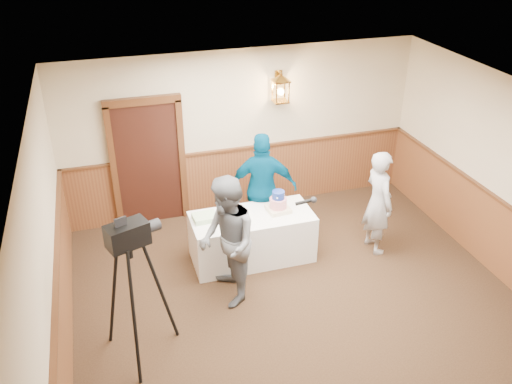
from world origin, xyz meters
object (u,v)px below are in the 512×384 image
at_px(sheet_cake_green, 205,217).
at_px(tv_camera_rig, 136,299).
at_px(sheet_cake_yellow, 234,217).
at_px(baker, 378,202).
at_px(display_table, 252,237).
at_px(assistant_p, 263,188).
at_px(interviewer, 227,242).
at_px(tiered_cake, 278,203).

distance_m(sheet_cake_green, tv_camera_rig, 1.94).
xyz_separation_m(sheet_cake_yellow, baker, (2.16, -0.29, 0.04)).
height_order(display_table, sheet_cake_green, sheet_cake_green).
bearing_deg(assistant_p, interviewer, 70.40).
relative_size(display_table, assistant_p, 1.00).
relative_size(baker, tv_camera_rig, 0.91).
distance_m(baker, assistant_p, 1.76).
height_order(sheet_cake_green, baker, baker).
bearing_deg(baker, interviewer, 97.67).
bearing_deg(assistant_p, tiered_cake, 115.40).
height_order(tiered_cake, tv_camera_rig, tv_camera_rig).
xyz_separation_m(sheet_cake_green, baker, (2.58, -0.40, 0.04)).
bearing_deg(baker, display_table, 77.00).
distance_m(interviewer, assistant_p, 1.58).
bearing_deg(tv_camera_rig, interviewer, 8.50).
bearing_deg(display_table, sheet_cake_yellow, -176.90).
bearing_deg(tiered_cake, display_table, -177.21).
relative_size(tiered_cake, sheet_cake_yellow, 0.93).
height_order(display_table, tiered_cake, tiered_cake).
bearing_deg(sheet_cake_green, assistant_p, 22.01).
relative_size(baker, assistant_p, 0.92).
xyz_separation_m(interviewer, tv_camera_rig, (-1.25, -0.68, -0.09)).
xyz_separation_m(display_table, tv_camera_rig, (-1.83, -1.48, 0.45)).
distance_m(interviewer, tv_camera_rig, 1.43).
relative_size(sheet_cake_yellow, tv_camera_rig, 0.20).
xyz_separation_m(tiered_cake, sheet_cake_green, (-1.10, 0.07, -0.09)).
xyz_separation_m(sheet_cake_yellow, tv_camera_rig, (-1.56, -1.47, 0.03)).
distance_m(display_table, sheet_cake_yellow, 0.49).
height_order(baker, assistant_p, assistant_p).
bearing_deg(tv_camera_rig, tiered_cake, 13.94).
height_order(display_table, sheet_cake_yellow, sheet_cake_yellow).
relative_size(sheet_cake_yellow, interviewer, 0.20).
distance_m(sheet_cake_yellow, interviewer, 0.86).
bearing_deg(tiered_cake, sheet_cake_yellow, -177.08).
bearing_deg(display_table, tv_camera_rig, -140.94).
height_order(sheet_cake_green, interviewer, interviewer).
bearing_deg(tv_camera_rig, sheet_cake_green, 34.08).
distance_m(sheet_cake_green, assistant_p, 1.10).
bearing_deg(sheet_cake_yellow, sheet_cake_green, 166.10).
height_order(interviewer, baker, interviewer).
xyz_separation_m(tiered_cake, baker, (1.48, -0.33, -0.05)).
relative_size(display_table, tv_camera_rig, 0.98).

